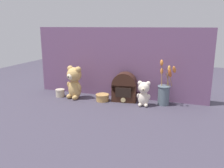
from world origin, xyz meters
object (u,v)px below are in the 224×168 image
(teddy_bear_large, at_px, (74,82))
(flower_vase, at_px, (164,92))
(decorative_tin_short, at_px, (60,93))
(decorative_tin_tall, at_px, (102,98))
(vintage_radio, at_px, (125,88))
(teddy_bear_medium, at_px, (144,93))

(teddy_bear_large, xyz_separation_m, flower_vase, (0.72, 0.08, -0.04))
(teddy_bear_large, xyz_separation_m, decorative_tin_short, (-0.14, 0.00, -0.11))
(teddy_bear_large, bearing_deg, decorative_tin_short, 178.76)
(teddy_bear_large, xyz_separation_m, decorative_tin_tall, (0.25, 0.01, -0.11))
(vintage_radio, bearing_deg, decorative_tin_tall, -160.77)
(teddy_bear_medium, bearing_deg, decorative_tin_tall, 178.41)
(vintage_radio, distance_m, decorative_tin_tall, 0.19)
(teddy_bear_large, relative_size, flower_vase, 0.78)
(teddy_bear_medium, relative_size, vintage_radio, 0.83)
(teddy_bear_large, height_order, flower_vase, flower_vase)
(teddy_bear_large, distance_m, flower_vase, 0.73)
(flower_vase, xyz_separation_m, decorative_tin_short, (-0.87, -0.07, -0.07))
(flower_vase, bearing_deg, decorative_tin_tall, -172.08)
(teddy_bear_large, bearing_deg, flower_vase, 5.98)
(vintage_radio, bearing_deg, teddy_bear_large, -170.69)
(teddy_bear_medium, height_order, decorative_tin_short, teddy_bear_medium)
(teddy_bear_medium, bearing_deg, flower_vase, 28.29)
(teddy_bear_medium, relative_size, flower_vase, 0.55)
(teddy_bear_large, relative_size, decorative_tin_tall, 2.54)
(flower_vase, xyz_separation_m, vintage_radio, (-0.31, -0.01, 0.00))
(flower_vase, relative_size, decorative_tin_tall, 3.27)
(flower_vase, distance_m, vintage_radio, 0.31)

